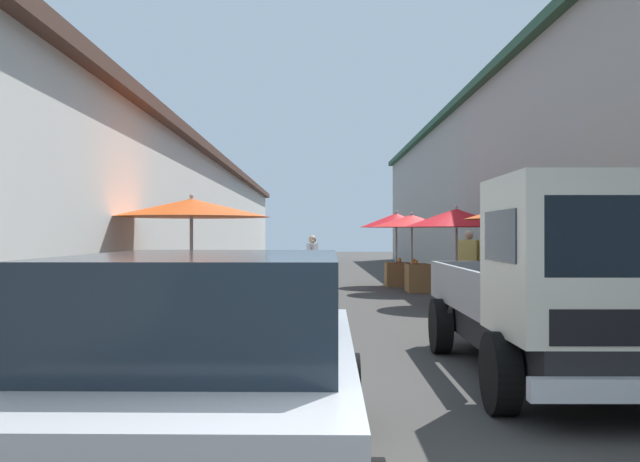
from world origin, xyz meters
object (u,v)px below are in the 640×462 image
fruit_stall_far_right (396,229)px  hatchback_car (214,369)px  fruit_stall_mid_lane (544,221)px  vendor_by_crates (469,259)px  fruit_stall_near_right (458,230)px  plastic_stool (240,296)px  vendor_in_shade (312,260)px  fruit_stall_far_left (413,233)px  fruit_stall_near_left (191,230)px  delivery_truck (572,289)px

fruit_stall_far_right → hatchback_car: size_ratio=0.58×
fruit_stall_mid_lane → vendor_by_crates: 5.67m
fruit_stall_near_right → fruit_stall_far_right: fruit_stall_far_right is taller
fruit_stall_far_right → plastic_stool: (-7.05, 3.97, -1.40)m
fruit_stall_mid_lane → vendor_in_shade: bearing=26.9°
fruit_stall_far_left → vendor_by_crates: 2.42m
fruit_stall_near_left → fruit_stall_far_right: bearing=-25.4°
fruit_stall_far_left → plastic_stool: (-4.87, 4.16, -1.27)m
hatchback_car → delivery_truck: 3.95m
delivery_truck → vendor_in_shade: bearing=12.5°
fruit_stall_far_right → delivery_truck: 14.18m
fruit_stall_mid_lane → vendor_in_shade: 8.30m
vendor_by_crates → plastic_stool: 5.95m
fruit_stall_near_right → vendor_in_shade: bearing=44.8°
fruit_stall_near_left → vendor_in_shade: 7.28m
fruit_stall_mid_lane → hatchback_car: size_ratio=0.65×
fruit_stall_near_left → fruit_stall_far_left: bearing=-32.8°
fruit_stall_far_left → vendor_in_shade: 2.84m
vendor_by_crates → plastic_stool: vendor_by_crates is taller
plastic_stool → hatchback_car: bearing=-174.6°
hatchback_car → vendor_in_shade: vendor_in_shade is taller
fruit_stall_near_left → delivery_truck: 6.56m
plastic_stool → fruit_stall_near_right: bearing=-74.3°
vendor_in_shade → fruit_stall_near_left: bearing=164.2°
fruit_stall_far_left → fruit_stall_mid_lane: 7.76m
plastic_stool → fruit_stall_near_left: bearing=167.5°
fruit_stall_near_right → plastic_stool: bearing=105.7°
fruit_stall_mid_lane → fruit_stall_near_right: 4.16m
fruit_stall_mid_lane → plastic_stool: fruit_stall_mid_lane is taller
fruit_stall_mid_lane → hatchback_car: 8.00m
fruit_stall_near_right → vendor_by_crates: size_ratio=1.39×
delivery_truck → fruit_stall_mid_lane: bearing=-14.9°
fruit_stall_near_right → vendor_by_crates: bearing=-21.2°
fruit_stall_near_right → vendor_in_shade: (3.24, 3.21, -0.78)m
fruit_stall_far_left → plastic_stool: bearing=139.5°
fruit_stall_mid_lane → vendor_in_shade: (7.36, 3.73, -0.91)m
fruit_stall_near_left → vendor_in_shade: size_ratio=1.69×
fruit_stall_near_left → vendor_in_shade: fruit_stall_near_left is taller
fruit_stall_mid_lane → hatchback_car: (-6.69, 4.26, -1.05)m
hatchback_car → delivery_truck: delivery_truck is taller
fruit_stall_far_left → vendor_by_crates: (-2.08, -1.06, -0.64)m
fruit_stall_near_left → delivery_truck: bearing=-135.8°
delivery_truck → vendor_in_shade: 11.93m
fruit_stall_mid_lane → fruit_stall_far_right: size_ratio=1.13×
fruit_stall_mid_lane → fruit_stall_far_right: fruit_stall_far_right is taller
fruit_stall_near_left → hatchback_car: 7.28m
hatchback_car → delivery_truck: (2.40, -3.12, 0.30)m
plastic_stool → fruit_stall_mid_lane: bearing=-118.7°
fruit_stall_near_right → fruit_stall_near_left: size_ratio=0.89×
vendor_in_shade → plastic_stool: vendor_in_shade is taller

